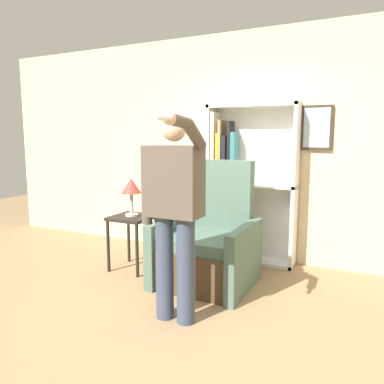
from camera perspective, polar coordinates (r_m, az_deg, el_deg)
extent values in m
plane|color=#937551|center=(3.23, -2.52, -19.81)|extent=(14.00, 14.00, 0.00)
cube|color=beige|center=(4.73, 9.28, 6.71)|extent=(8.00, 0.06, 2.80)
cube|color=#33281E|center=(4.52, 18.50, 9.26)|extent=(0.34, 0.04, 0.50)
cube|color=#9EB2C6|center=(4.50, 18.46, 9.27)|extent=(0.28, 0.01, 0.44)
cube|color=white|center=(4.76, 2.92, 1.49)|extent=(0.04, 0.28, 1.92)
cube|color=white|center=(4.46, 15.45, 0.74)|extent=(0.04, 0.28, 1.92)
cube|color=white|center=(4.71, 9.46, 1.31)|extent=(1.09, 0.01, 1.92)
cube|color=white|center=(4.79, 8.72, -10.08)|extent=(1.09, 0.28, 0.04)
cube|color=white|center=(4.58, 8.98, 1.13)|extent=(1.09, 0.28, 0.04)
cube|color=white|center=(4.56, 9.25, 12.91)|extent=(1.09, 0.28, 0.04)
cube|color=#1E47B2|center=(4.85, 3.40, -5.36)|extent=(0.04, 0.21, 0.68)
cube|color=orange|center=(4.85, 3.80, -6.02)|extent=(0.03, 0.16, 0.57)
cube|color=purple|center=(4.81, 4.21, -4.90)|extent=(0.03, 0.23, 0.77)
cube|color=#238438|center=(4.81, 4.66, -5.58)|extent=(0.04, 0.18, 0.66)
cube|color=orange|center=(4.79, 5.11, -5.42)|extent=(0.03, 0.23, 0.70)
cube|color=orange|center=(4.78, 5.56, -5.52)|extent=(0.03, 0.18, 0.69)
cube|color=red|center=(4.76, 5.95, -5.49)|extent=(0.03, 0.16, 0.70)
cube|color=white|center=(4.71, 3.55, 6.84)|extent=(0.04, 0.23, 0.85)
cube|color=gold|center=(4.70, 4.12, 5.28)|extent=(0.03, 0.18, 0.60)
cube|color=#9E7A47|center=(4.68, 4.61, 6.23)|extent=(0.04, 0.23, 0.75)
cube|color=black|center=(4.66, 5.22, 5.09)|extent=(0.05, 0.23, 0.57)
cube|color=black|center=(4.64, 5.85, 6.13)|extent=(0.04, 0.17, 0.74)
cube|color=#337070|center=(4.62, 6.45, 5.29)|extent=(0.05, 0.17, 0.61)
cube|color=#4C3823|center=(3.97, 2.06, -11.05)|extent=(0.75, 0.82, 0.41)
cube|color=#4C6656|center=(3.86, 1.84, -7.50)|extent=(0.71, 0.70, 0.12)
cube|color=#4C6656|center=(4.16, 4.17, -2.50)|extent=(0.75, 0.16, 1.07)
cube|color=#4C6656|center=(4.12, -3.39, -8.50)|extent=(0.10, 0.90, 0.67)
cube|color=#4C6656|center=(3.79, 8.03, -10.06)|extent=(0.10, 0.90, 0.67)
cylinder|color=#384256|center=(3.21, -4.18, -11.34)|extent=(0.15, 0.15, 0.89)
cylinder|color=#384256|center=(3.12, -0.96, -11.91)|extent=(0.15, 0.15, 0.89)
cube|color=#51473D|center=(2.99, -2.69, 1.62)|extent=(0.44, 0.24, 0.57)
sphere|color=#DBAD89|center=(2.97, -2.74, 9.55)|extent=(0.20, 0.20, 0.20)
cylinder|color=#51473D|center=(3.13, -6.94, 1.05)|extent=(0.09, 0.09, 0.66)
cylinder|color=#51473D|center=(2.76, 0.40, 8.66)|extent=(0.09, 0.28, 0.23)
cylinder|color=#51473D|center=(2.55, -2.01, 10.75)|extent=(0.08, 0.27, 0.10)
sphere|color=#DBAD89|center=(2.44, -3.48, 11.12)|extent=(0.09, 0.09, 0.09)
cylinder|color=white|center=(2.35, -4.64, 11.21)|extent=(0.04, 0.15, 0.04)
cube|color=black|center=(4.36, -9.13, -3.85)|extent=(0.45, 0.45, 0.04)
cylinder|color=black|center=(4.40, -12.65, -8.07)|extent=(0.04, 0.04, 0.59)
cylinder|color=black|center=(4.17, -8.37, -8.86)|extent=(0.04, 0.04, 0.59)
cylinder|color=black|center=(4.70, -9.63, -6.93)|extent=(0.04, 0.04, 0.59)
cylinder|color=black|center=(4.49, -5.51, -7.57)|extent=(0.04, 0.04, 0.59)
cylinder|color=#B7B2A8|center=(4.35, -9.14, -3.46)|extent=(0.15, 0.15, 0.02)
cylinder|color=#B7B2A8|center=(4.33, -9.18, -1.74)|extent=(0.04, 0.04, 0.24)
cone|color=#B2382D|center=(4.30, -9.25, 0.95)|extent=(0.23, 0.23, 0.17)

